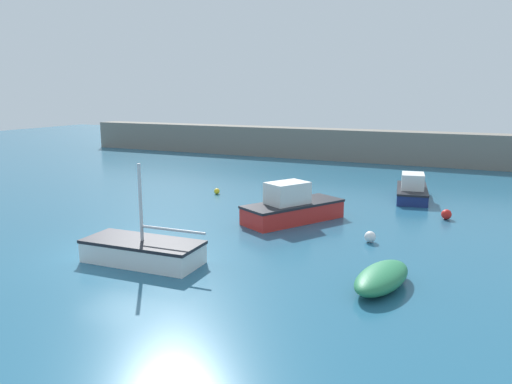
{
  "coord_description": "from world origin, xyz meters",
  "views": [
    {
      "loc": [
        13.51,
        -14.94,
        6.43
      ],
      "look_at": [
        1.88,
        9.74,
        0.9
      ],
      "focal_mm": 35.0,
      "sensor_mm": 36.0,
      "label": 1
    }
  ],
  "objects_px": {
    "cabin_cruiser_white": "(412,190)",
    "sailboat_short_mast": "(143,251)",
    "motorboat_grey_hull": "(292,207)",
    "rowboat_blue_near": "(382,277)",
    "mooring_buoy_red": "(446,214)",
    "mooring_buoy_yellow": "(217,191)",
    "mooring_buoy_white": "(370,237)"
  },
  "relations": [
    {
      "from": "mooring_buoy_yellow",
      "to": "mooring_buoy_red",
      "type": "distance_m",
      "value": 13.79
    },
    {
      "from": "cabin_cruiser_white",
      "to": "mooring_buoy_yellow",
      "type": "xyz_separation_m",
      "value": [
        -11.46,
        -3.62,
        -0.4
      ]
    },
    {
      "from": "rowboat_blue_near",
      "to": "sailboat_short_mast",
      "type": "distance_m",
      "value": 8.86
    },
    {
      "from": "rowboat_blue_near",
      "to": "cabin_cruiser_white",
      "type": "height_order",
      "value": "cabin_cruiser_white"
    },
    {
      "from": "motorboat_grey_hull",
      "to": "mooring_buoy_red",
      "type": "xyz_separation_m",
      "value": [
        7.02,
        3.72,
        -0.46
      ]
    },
    {
      "from": "mooring_buoy_yellow",
      "to": "motorboat_grey_hull",
      "type": "bearing_deg",
      "value": -32.44
    },
    {
      "from": "mooring_buoy_white",
      "to": "mooring_buoy_red",
      "type": "relative_size",
      "value": 0.96
    },
    {
      "from": "rowboat_blue_near",
      "to": "mooring_buoy_red",
      "type": "bearing_deg",
      "value": -177.23
    },
    {
      "from": "cabin_cruiser_white",
      "to": "mooring_buoy_red",
      "type": "xyz_separation_m",
      "value": [
        2.32,
        -4.2,
        -0.32
      ]
    },
    {
      "from": "motorboat_grey_hull",
      "to": "mooring_buoy_red",
      "type": "relative_size",
      "value": 10.88
    },
    {
      "from": "cabin_cruiser_white",
      "to": "sailboat_short_mast",
      "type": "bearing_deg",
      "value": 145.5
    },
    {
      "from": "mooring_buoy_yellow",
      "to": "mooring_buoy_red",
      "type": "xyz_separation_m",
      "value": [
        13.78,
        -0.58,
        0.08
      ]
    },
    {
      "from": "rowboat_blue_near",
      "to": "cabin_cruiser_white",
      "type": "relative_size",
      "value": 0.73
    },
    {
      "from": "cabin_cruiser_white",
      "to": "mooring_buoy_white",
      "type": "bearing_deg",
      "value": 168.88
    },
    {
      "from": "sailboat_short_mast",
      "to": "motorboat_grey_hull",
      "type": "xyz_separation_m",
      "value": [
        2.9,
        8.18,
        0.26
      ]
    },
    {
      "from": "cabin_cruiser_white",
      "to": "mooring_buoy_yellow",
      "type": "bearing_deg",
      "value": 98.3
    },
    {
      "from": "sailboat_short_mast",
      "to": "mooring_buoy_red",
      "type": "relative_size",
      "value": 9.81
    },
    {
      "from": "cabin_cruiser_white",
      "to": "mooring_buoy_yellow",
      "type": "relative_size",
      "value": 13.31
    },
    {
      "from": "motorboat_grey_hull",
      "to": "sailboat_short_mast",
      "type": "bearing_deg",
      "value": -170.63
    },
    {
      "from": "rowboat_blue_near",
      "to": "mooring_buoy_red",
      "type": "xyz_separation_m",
      "value": [
        1.16,
        10.57,
        -0.11
      ]
    },
    {
      "from": "sailboat_short_mast",
      "to": "motorboat_grey_hull",
      "type": "height_order",
      "value": "sailboat_short_mast"
    },
    {
      "from": "mooring_buoy_yellow",
      "to": "mooring_buoy_white",
      "type": "bearing_deg",
      "value": -29.1
    },
    {
      "from": "sailboat_short_mast",
      "to": "mooring_buoy_yellow",
      "type": "xyz_separation_m",
      "value": [
        -3.86,
        12.47,
        -0.27
      ]
    },
    {
      "from": "cabin_cruiser_white",
      "to": "mooring_buoy_white",
      "type": "height_order",
      "value": "cabin_cruiser_white"
    },
    {
      "from": "mooring_buoy_white",
      "to": "mooring_buoy_red",
      "type": "distance_m",
      "value": 6.21
    },
    {
      "from": "motorboat_grey_hull",
      "to": "mooring_buoy_red",
      "type": "height_order",
      "value": "motorboat_grey_hull"
    },
    {
      "from": "mooring_buoy_white",
      "to": "mooring_buoy_red",
      "type": "bearing_deg",
      "value": 64.82
    },
    {
      "from": "mooring_buoy_yellow",
      "to": "cabin_cruiser_white",
      "type": "bearing_deg",
      "value": 17.51
    },
    {
      "from": "rowboat_blue_near",
      "to": "sailboat_short_mast",
      "type": "bearing_deg",
      "value": -72.43
    },
    {
      "from": "rowboat_blue_near",
      "to": "cabin_cruiser_white",
      "type": "distance_m",
      "value": 14.82
    },
    {
      "from": "mooring_buoy_white",
      "to": "mooring_buoy_yellow",
      "type": "bearing_deg",
      "value": 150.9
    },
    {
      "from": "motorboat_grey_hull",
      "to": "mooring_buoy_red",
      "type": "distance_m",
      "value": 7.96
    }
  ]
}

